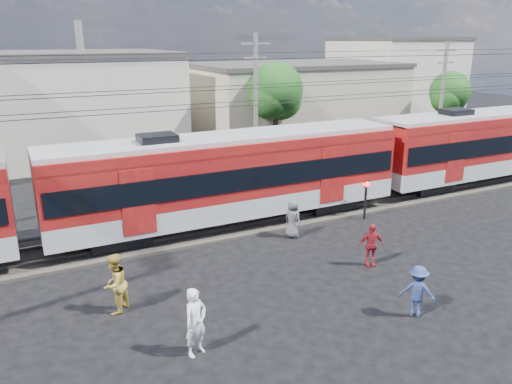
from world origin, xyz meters
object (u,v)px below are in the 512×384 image
commuter_train (235,174)px  pedestrian_a (196,322)px  crossing_signal (366,193)px  pedestrian_c (417,291)px  car_silver (470,151)px

commuter_train → pedestrian_a: (-4.97, -8.51, -1.43)m
crossing_signal → commuter_train: bearing=160.2°
crossing_signal → pedestrian_a: bearing=-149.1°
pedestrian_c → pedestrian_a: bearing=34.0°
pedestrian_c → crossing_signal: size_ratio=0.88×
pedestrian_a → crossing_signal: (10.74, 6.43, 0.34)m
pedestrian_a → crossing_signal: bearing=7.5°
commuter_train → car_silver: size_ratio=12.62×
pedestrian_c → car_silver: size_ratio=0.42×
car_silver → crossing_signal: size_ratio=2.12×
commuter_train → crossing_signal: commuter_train is taller
commuter_train → crossing_signal: (5.77, -2.08, -1.10)m
pedestrian_a → commuter_train: bearing=36.3°
commuter_train → crossing_signal: size_ratio=26.71×
commuter_train → car_silver: (19.70, 4.01, -1.72)m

